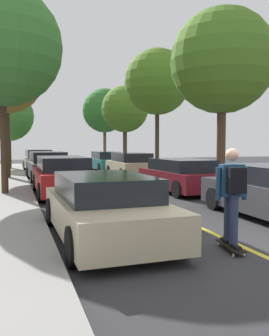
{
  "coord_description": "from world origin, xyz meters",
  "views": [
    {
      "loc": [
        -3.99,
        -5.75,
        1.9
      ],
      "look_at": [
        -0.14,
        5.79,
        1.09
      ],
      "focal_mm": 39.02,
      "sensor_mm": 36.0,
      "label": 1
    }
  ],
  "objects_px": {
    "parked_car_left_near": "(62,176)",
    "street_tree_right_nearest": "(222,62)",
    "street_tree_left_nearest": "(2,46)",
    "street_tree_right_near": "(157,82)",
    "street_tree_right_farthest": "(105,111)",
    "parked_car_right_far": "(131,165)",
    "skateboard": "(230,246)",
    "parked_car_right_near": "(181,175)",
    "street_tree_left_near": "(5,76)",
    "parked_car_right_farthest": "(106,161)",
    "street_tree_left_far": "(8,116)",
    "skateboarder": "(232,190)",
    "street_tree_right_far": "(125,109)",
    "parked_car_left_farthest": "(39,160)",
    "parked_car_left_far": "(48,166)",
    "parked_car_left_nearest": "(105,207)"
  },
  "relations": [
    {
      "from": "parked_car_right_farthest",
      "to": "street_tree_right_farthest",
      "type": "distance_m",
      "value": 9.78
    },
    {
      "from": "parked_car_left_far",
      "to": "street_tree_right_far",
      "type": "distance_m",
      "value": 10.76
    },
    {
      "from": "street_tree_right_near",
      "to": "parked_car_left_farthest",
      "type": "bearing_deg",
      "value": 136.54
    },
    {
      "from": "skateboard",
      "to": "skateboarder",
      "type": "bearing_deg",
      "value": -100.05
    },
    {
      "from": "parked_car_right_farthest",
      "to": "street_tree_left_near",
      "type": "height_order",
      "value": "street_tree_left_near"
    },
    {
      "from": "street_tree_right_nearest",
      "to": "skateboarder",
      "type": "distance_m",
      "value": 10.07
    },
    {
      "from": "parked_car_left_near",
      "to": "street_tree_left_far",
      "type": "xyz_separation_m",
      "value": [
        -2.02,
        14.33,
        3.19
      ]
    },
    {
      "from": "parked_car_left_farthest",
      "to": "parked_car_left_far",
      "type": "bearing_deg",
      "value": -89.99
    },
    {
      "from": "street_tree_left_nearest",
      "to": "street_tree_right_farthest",
      "type": "xyz_separation_m",
      "value": [
        8.57,
        19.95,
        -0.27
      ]
    },
    {
      "from": "street_tree_left_far",
      "to": "street_tree_right_farthest",
      "type": "height_order",
      "value": "street_tree_right_farthest"
    },
    {
      "from": "street_tree_right_farthest",
      "to": "parked_car_right_farthest",
      "type": "bearing_deg",
      "value": -103.34
    },
    {
      "from": "street_tree_left_near",
      "to": "parked_car_left_nearest",
      "type": "bearing_deg",
      "value": -81.33
    },
    {
      "from": "parked_car_left_near",
      "to": "parked_car_right_near",
      "type": "relative_size",
      "value": 1.06
    },
    {
      "from": "parked_car_right_farthest",
      "to": "street_tree_left_nearest",
      "type": "bearing_deg",
      "value": -119.81
    },
    {
      "from": "parked_car_left_near",
      "to": "parked_car_right_farthest",
      "type": "xyz_separation_m",
      "value": [
        4.53,
        11.51,
        -0.04
      ]
    },
    {
      "from": "street_tree_left_far",
      "to": "skateboarder",
      "type": "relative_size",
      "value": 3.26
    },
    {
      "from": "parked_car_left_farthest",
      "to": "street_tree_left_near",
      "type": "bearing_deg",
      "value": -107.52
    },
    {
      "from": "parked_car_right_farthest",
      "to": "street_tree_left_nearest",
      "type": "xyz_separation_m",
      "value": [
        -6.55,
        -11.43,
        4.63
      ]
    },
    {
      "from": "parked_car_left_far",
      "to": "parked_car_left_farthest",
      "type": "xyz_separation_m",
      "value": [
        -0.0,
        7.18,
        -0.01
      ]
    },
    {
      "from": "parked_car_left_farthest",
      "to": "street_tree_left_far",
      "type": "relative_size",
      "value": 0.75
    },
    {
      "from": "parked_car_right_far",
      "to": "street_tree_right_near",
      "type": "height_order",
      "value": "street_tree_right_near"
    },
    {
      "from": "parked_car_left_near",
      "to": "street_tree_right_far",
      "type": "distance_m",
      "value": 15.47
    },
    {
      "from": "street_tree_left_near",
      "to": "street_tree_right_farthest",
      "type": "distance_m",
      "value": 15.9
    },
    {
      "from": "street_tree_left_far",
      "to": "skateboarder",
      "type": "xyz_separation_m",
      "value": [
        3.92,
        -22.53,
        -2.81
      ]
    },
    {
      "from": "parked_car_left_farthest",
      "to": "parked_car_right_far",
      "type": "bearing_deg",
      "value": -58.12
    },
    {
      "from": "parked_car_left_farthest",
      "to": "parked_car_right_near",
      "type": "relative_size",
      "value": 0.96
    },
    {
      "from": "parked_car_left_nearest",
      "to": "skateboarder",
      "type": "height_order",
      "value": "skateboarder"
    },
    {
      "from": "parked_car_right_far",
      "to": "street_tree_right_farthest",
      "type": "bearing_deg",
      "value": 81.95
    },
    {
      "from": "parked_car_right_near",
      "to": "street_tree_right_far",
      "type": "bearing_deg",
      "value": 81.88
    },
    {
      "from": "parked_car_right_near",
      "to": "street_tree_left_near",
      "type": "height_order",
      "value": "street_tree_left_near"
    },
    {
      "from": "parked_car_left_farthest",
      "to": "street_tree_right_farthest",
      "type": "height_order",
      "value": "street_tree_right_farthest"
    },
    {
      "from": "parked_car_left_nearest",
      "to": "skateboard",
      "type": "relative_size",
      "value": 5.15
    },
    {
      "from": "parked_car_left_near",
      "to": "street_tree_right_nearest",
      "type": "distance_m",
      "value": 8.0
    },
    {
      "from": "street_tree_right_far",
      "to": "parked_car_right_far",
      "type": "bearing_deg",
      "value": -104.65
    },
    {
      "from": "parked_car_right_far",
      "to": "skateboarder",
      "type": "relative_size",
      "value": 2.45
    },
    {
      "from": "parked_car_left_farthest",
      "to": "street_tree_right_nearest",
      "type": "xyz_separation_m",
      "value": [
        6.55,
        -13.35,
        4.56
      ]
    },
    {
      "from": "street_tree_left_near",
      "to": "skateboard",
      "type": "height_order",
      "value": "street_tree_left_near"
    },
    {
      "from": "parked_car_right_far",
      "to": "skateboard",
      "type": "relative_size",
      "value": 4.87
    },
    {
      "from": "street_tree_left_nearest",
      "to": "street_tree_right_near",
      "type": "distance_m",
      "value": 10.91
    },
    {
      "from": "parked_car_left_nearest",
      "to": "street_tree_left_far",
      "type": "bearing_deg",
      "value": 95.51
    },
    {
      "from": "parked_car_left_farthest",
      "to": "skateboard",
      "type": "distance_m",
      "value": 21.29
    },
    {
      "from": "parked_car_left_far",
      "to": "street_tree_left_far",
      "type": "bearing_deg",
      "value": 103.39
    },
    {
      "from": "street_tree_left_nearest",
      "to": "street_tree_right_far",
      "type": "height_order",
      "value": "street_tree_left_nearest"
    },
    {
      "from": "street_tree_right_nearest",
      "to": "street_tree_right_near",
      "type": "height_order",
      "value": "street_tree_right_near"
    },
    {
      "from": "parked_car_right_near",
      "to": "street_tree_left_near",
      "type": "distance_m",
      "value": 10.91
    },
    {
      "from": "parked_car_right_far",
      "to": "street_tree_left_near",
      "type": "height_order",
      "value": "street_tree_left_near"
    },
    {
      "from": "street_tree_left_nearest",
      "to": "street_tree_right_near",
      "type": "height_order",
      "value": "street_tree_right_near"
    },
    {
      "from": "parked_car_left_nearest",
      "to": "street_tree_right_far",
      "type": "xyz_separation_m",
      "value": [
        6.55,
        20.07,
        3.93
      ]
    },
    {
      "from": "parked_car_left_far",
      "to": "street_tree_left_nearest",
      "type": "height_order",
      "value": "street_tree_left_nearest"
    },
    {
      "from": "parked_car_left_far",
      "to": "street_tree_left_near",
      "type": "relative_size",
      "value": 0.57
    }
  ]
}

